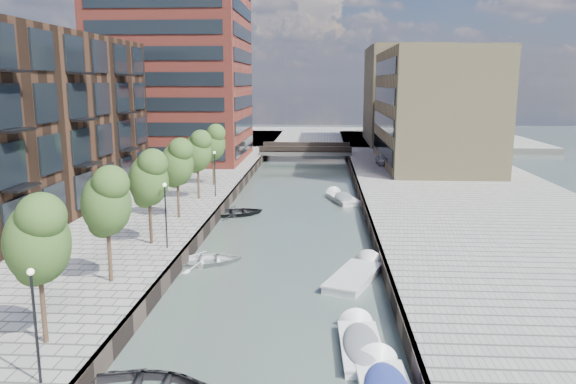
# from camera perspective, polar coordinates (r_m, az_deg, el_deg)

# --- Properties ---
(water) EXTENTS (300.00, 300.00, 0.00)m
(water) POSITION_cam_1_polar(r_m,az_deg,el_deg) (50.44, 0.71, -1.68)
(water) COLOR #38473F
(water) RESTS_ON ground
(quay_right) EXTENTS (20.00, 140.00, 1.00)m
(quay_right) POSITION_cam_1_polar(r_m,az_deg,el_deg) (52.08, 18.58, -1.29)
(quay_right) COLOR gray
(quay_right) RESTS_ON ground
(quay_wall_left) EXTENTS (0.25, 140.00, 1.00)m
(quay_wall_left) POSITION_cam_1_polar(r_m,az_deg,el_deg) (50.99, -6.15, -1.03)
(quay_wall_left) COLOR #332823
(quay_wall_left) RESTS_ON ground
(quay_wall_right) EXTENTS (0.25, 140.00, 1.00)m
(quay_wall_right) POSITION_cam_1_polar(r_m,az_deg,el_deg) (50.41, 7.65, -1.20)
(quay_wall_right) COLOR #332823
(quay_wall_right) RESTS_ON ground
(far_closure) EXTENTS (80.00, 40.00, 1.00)m
(far_closure) POSITION_cam_1_polar(r_m,az_deg,el_deg) (109.68, 2.26, 5.53)
(far_closure) COLOR gray
(far_closure) RESTS_ON ground
(apartment_block) EXTENTS (8.00, 38.00, 14.00)m
(apartment_block) POSITION_cam_1_polar(r_m,az_deg,el_deg) (45.20, -26.35, 5.95)
(apartment_block) COLOR black
(apartment_block) RESTS_ON quay_left
(tower) EXTENTS (18.00, 18.00, 30.00)m
(tower) POSITION_cam_1_polar(r_m,az_deg,el_deg) (76.78, -11.49, 14.51)
(tower) COLOR maroon
(tower) RESTS_ON quay_left
(tan_block_near) EXTENTS (12.00, 25.00, 14.00)m
(tan_block_near) POSITION_cam_1_polar(r_m,az_deg,el_deg) (72.49, 14.49, 8.26)
(tan_block_near) COLOR #9B895F
(tan_block_near) RESTS_ON quay_right
(tan_block_far) EXTENTS (12.00, 20.00, 16.00)m
(tan_block_far) POSITION_cam_1_polar(r_m,az_deg,el_deg) (98.10, 11.66, 9.63)
(tan_block_far) COLOR #9B895F
(tan_block_far) RESTS_ON quay_right
(bridge) EXTENTS (13.00, 6.00, 1.30)m
(bridge) POSITION_cam_1_polar(r_m,az_deg,el_deg) (81.75, 1.82, 4.24)
(bridge) COLOR gray
(bridge) RESTS_ON ground
(tree_1) EXTENTS (2.50, 2.50, 5.95)m
(tree_1) POSITION_cam_1_polar(r_m,az_deg,el_deg) (23.63, -24.15, -4.24)
(tree_1) COLOR #382619
(tree_1) RESTS_ON quay_left
(tree_2) EXTENTS (2.50, 2.50, 5.95)m
(tree_2) POSITION_cam_1_polar(r_m,az_deg,el_deg) (29.82, -17.99, -0.77)
(tree_2) COLOR #382619
(tree_2) RESTS_ON quay_left
(tree_3) EXTENTS (2.50, 2.50, 5.95)m
(tree_3) POSITION_cam_1_polar(r_m,az_deg,el_deg) (36.30, -14.00, 1.49)
(tree_3) COLOR #382619
(tree_3) RESTS_ON quay_left
(tree_4) EXTENTS (2.50, 2.50, 5.95)m
(tree_4) POSITION_cam_1_polar(r_m,az_deg,el_deg) (42.95, -11.23, 3.06)
(tree_4) COLOR #382619
(tree_4) RESTS_ON quay_left
(tree_5) EXTENTS (2.50, 2.50, 5.95)m
(tree_5) POSITION_cam_1_polar(r_m,az_deg,el_deg) (49.69, -9.20, 4.20)
(tree_5) COLOR #382619
(tree_5) RESTS_ON quay_left
(tree_6) EXTENTS (2.50, 2.50, 5.95)m
(tree_6) POSITION_cam_1_polar(r_m,az_deg,el_deg) (56.50, -7.65, 5.06)
(tree_6) COLOR #382619
(tree_6) RESTS_ON quay_left
(lamp_0) EXTENTS (0.24, 0.24, 4.12)m
(lamp_0) POSITION_cam_1_polar(r_m,az_deg,el_deg) (21.07, -24.36, -11.22)
(lamp_0) COLOR black
(lamp_0) RESTS_ON quay_left
(lamp_1) EXTENTS (0.24, 0.24, 4.12)m
(lamp_1) POSITION_cam_1_polar(r_m,az_deg,el_deg) (35.33, -12.33, -1.66)
(lamp_1) COLOR black
(lamp_1) RESTS_ON quay_left
(lamp_2) EXTENTS (0.24, 0.24, 4.12)m
(lamp_2) POSITION_cam_1_polar(r_m,az_deg,el_deg) (50.64, -7.45, 2.33)
(lamp_2) COLOR black
(lamp_2) RESTS_ON quay_left
(sloop_3) EXTENTS (5.33, 4.45, 0.95)m
(sloop_3) POSITION_cam_1_polar(r_m,az_deg,el_deg) (35.67, -8.29, -7.25)
(sloop_3) COLOR white
(sloop_3) RESTS_ON ground
(sloop_4) EXTENTS (5.59, 4.85, 0.97)m
(sloop_4) POSITION_cam_1_polar(r_m,az_deg,el_deg) (48.09, -5.22, -2.36)
(sloop_4) COLOR black
(sloop_4) RESTS_ON ground
(motorboat_1) EXTENTS (1.84, 4.94, 1.63)m
(motorboat_1) POSITION_cam_1_polar(r_m,az_deg,el_deg) (24.99, 7.32, -15.02)
(motorboat_1) COLOR white
(motorboat_1) RESTS_ON ground
(motorboat_2) EXTENTS (3.89, 6.04, 1.91)m
(motorboat_2) POSITION_cam_1_polar(r_m,az_deg,el_deg) (33.18, 7.09, -8.44)
(motorboat_2) COLOR silver
(motorboat_2) RESTS_ON ground
(motorboat_4) EXTENTS (3.36, 5.58, 1.76)m
(motorboat_4) POSITION_cam_1_polar(r_m,az_deg,el_deg) (53.92, 5.44, -0.66)
(motorboat_4) COLOR beige
(motorboat_4) RESTS_ON ground
(car) EXTENTS (1.83, 4.03, 1.34)m
(car) POSITION_cam_1_polar(r_m,az_deg,el_deg) (71.00, 9.67, 3.27)
(car) COLOR #959799
(car) RESTS_ON quay_right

